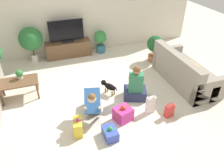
{
  "coord_description": "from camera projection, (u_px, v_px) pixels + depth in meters",
  "views": [
    {
      "loc": [
        -0.93,
        -4.12,
        3.19
      ],
      "look_at": [
        0.39,
        -0.27,
        0.45
      ],
      "focal_mm": 35.0,
      "sensor_mm": 36.0,
      "label": 1
    }
  ],
  "objects": [
    {
      "name": "dog",
      "position": [
        108.0,
        86.0,
        5.28
      ],
      "size": [
        0.32,
        0.45,
        0.31
      ],
      "rotation": [
        0.0,
        0.0,
        3.7
      ],
      "color": "black",
      "rests_on": "ground_plane"
    },
    {
      "name": "wall_back",
      "position": [
        69.0,
        13.0,
        6.6
      ],
      "size": [
        8.4,
        0.06,
        2.6
      ],
      "color": "beige",
      "rests_on": "ground_plane"
    },
    {
      "name": "gift_box_a",
      "position": [
        78.0,
        126.0,
        4.22
      ],
      "size": [
        0.22,
        0.36,
        0.36
      ],
      "rotation": [
        0.0,
        0.0,
        -0.16
      ],
      "color": "yellow",
      "rests_on": "ground_plane"
    },
    {
      "name": "gift_box_b",
      "position": [
        110.0,
        133.0,
        4.15
      ],
      "size": [
        0.25,
        0.36,
        0.26
      ],
      "rotation": [
        0.0,
        0.0,
        0.03
      ],
      "color": "#3D51BC",
      "rests_on": "ground_plane"
    },
    {
      "name": "coffee_table",
      "position": [
        18.0,
        84.0,
        5.04
      ],
      "size": [
        0.9,
        0.51,
        0.45
      ],
      "color": "brown",
      "rests_on": "ground_plane"
    },
    {
      "name": "gift_box_c",
      "position": [
        123.0,
        114.0,
        4.53
      ],
      "size": [
        0.42,
        0.41,
        0.37
      ],
      "rotation": [
        0.0,
        0.0,
        0.32
      ],
      "color": "#CC3389",
      "rests_on": "ground_plane"
    },
    {
      "name": "person_sitting",
      "position": [
        135.0,
        87.0,
        5.05
      ],
      "size": [
        0.63,
        0.59,
        0.89
      ],
      "rotation": [
        0.0,
        0.0,
        2.78
      ],
      "color": "#283351",
      "rests_on": "ground_plane"
    },
    {
      "name": "potted_plant_corner_right",
      "position": [
        155.0,
        46.0,
        6.56
      ],
      "size": [
        0.49,
        0.49,
        0.8
      ],
      "color": "#A36042",
      "rests_on": "ground_plane"
    },
    {
      "name": "sofa_right",
      "position": [
        184.0,
        72.0,
        5.64
      ],
      "size": [
        0.87,
        1.98,
        0.84
      ],
      "rotation": [
        0.0,
        0.0,
        1.57
      ],
      "color": "gray",
      "rests_on": "ground_plane"
    },
    {
      "name": "gift_bag_b",
      "position": [
        169.0,
        111.0,
        4.61
      ],
      "size": [
        0.21,
        0.15,
        0.31
      ],
      "rotation": [
        0.0,
        0.0,
        0.21
      ],
      "color": "red",
      "rests_on": "ground_plane"
    },
    {
      "name": "potted_plant_back_left",
      "position": [
        31.0,
        40.0,
        6.35
      ],
      "size": [
        0.68,
        0.68,
        1.09
      ],
      "color": "beige",
      "rests_on": "ground_plane"
    },
    {
      "name": "person_kneeling",
      "position": [
        93.0,
        102.0,
        4.56
      ],
      "size": [
        0.5,
        0.83,
        0.77
      ],
      "rotation": [
        0.0,
        0.0,
        -0.25
      ],
      "color": "#23232D",
      "rests_on": "ground_plane"
    },
    {
      "name": "potted_plant_back_right",
      "position": [
        100.0,
        40.0,
        7.08
      ],
      "size": [
        0.4,
        0.4,
        0.74
      ],
      "color": "#336B84",
      "rests_on": "ground_plane"
    },
    {
      "name": "gift_bag_a",
      "position": [
        151.0,
        105.0,
        4.7
      ],
      "size": [
        0.2,
        0.14,
        0.42
      ],
      "rotation": [
        0.0,
        0.0,
        0.08
      ],
      "color": "white",
      "rests_on": "ground_plane"
    },
    {
      "name": "tv",
      "position": [
        66.0,
        32.0,
        6.63
      ],
      "size": [
        1.05,
        0.2,
        0.68
      ],
      "color": "black",
      "rests_on": "tv_console"
    },
    {
      "name": "ground_plane",
      "position": [
        93.0,
        97.0,
        5.27
      ],
      "size": [
        16.0,
        16.0,
        0.0
      ],
      "primitive_type": "plane",
      "color": "beige"
    },
    {
      "name": "tabletop_plant",
      "position": [
        19.0,
        74.0,
        5.04
      ],
      "size": [
        0.17,
        0.17,
        0.22
      ],
      "color": "beige",
      "rests_on": "coffee_table"
    },
    {
      "name": "tv_console",
      "position": [
        68.0,
        49.0,
        6.93
      ],
      "size": [
        1.4,
        0.4,
        0.5
      ],
      "color": "brown",
      "rests_on": "ground_plane"
    }
  ]
}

